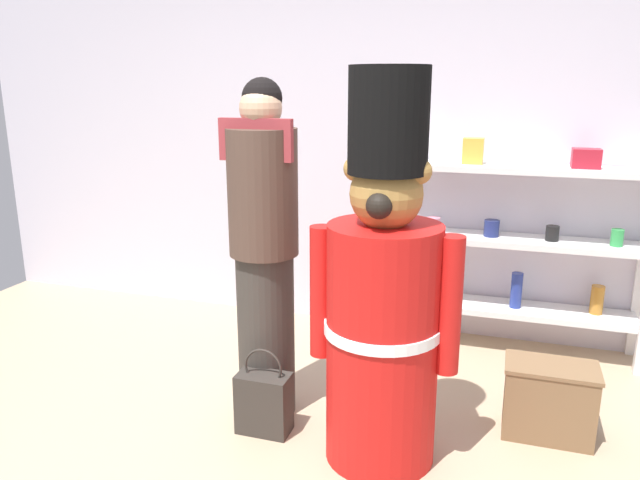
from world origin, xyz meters
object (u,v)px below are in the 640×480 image
teddy_bear_guard (383,305)px  person_shopper (264,249)px  shopping_bag (264,402)px  display_crate (549,400)px  merchandise_shelf (521,238)px

teddy_bear_guard → person_shopper: 0.71m
shopping_bag → display_crate: shopping_bag is taller
teddy_bear_guard → display_crate: 1.04m
merchandise_shelf → shopping_bag: merchandise_shelf is taller
merchandise_shelf → person_shopper: bearing=-136.0°
teddy_bear_guard → shopping_bag: size_ratio=3.96×
merchandise_shelf → teddy_bear_guard: (-0.59, -1.42, -0.00)m
person_shopper → display_crate: person_shopper is taller
merchandise_shelf → shopping_bag: 1.93m
teddy_bear_guard → display_crate: size_ratio=4.04×
shopping_bag → display_crate: size_ratio=1.02×
person_shopper → shopping_bag: size_ratio=3.87×
teddy_bear_guard → display_crate: teddy_bear_guard is taller
merchandise_shelf → shopping_bag: size_ratio=3.41×
teddy_bear_guard → shopping_bag: teddy_bear_guard is taller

